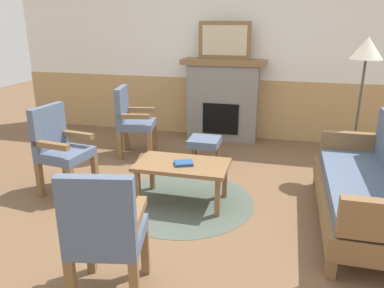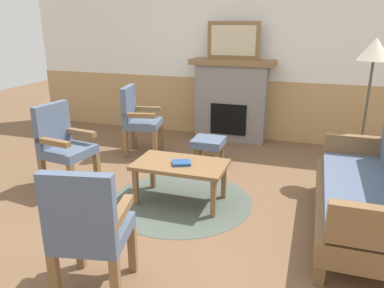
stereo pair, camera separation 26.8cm
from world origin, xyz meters
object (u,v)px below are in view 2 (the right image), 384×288
at_px(book_on_table, 182,163).
at_px(armchair_by_window_left, 63,143).
at_px(framed_picture, 233,41).
at_px(couch, 365,193).
at_px(fireplace, 231,100).
at_px(armchair_near_fireplace, 138,117).
at_px(floor_lamp_by_couch, 374,59).
at_px(coffee_table, 180,168).
at_px(armchair_front_left, 88,227).
at_px(footstool, 208,144).

xyz_separation_m(book_on_table, armchair_by_window_left, (-1.41, -0.05, 0.08)).
xyz_separation_m(framed_picture, couch, (1.75, -2.40, -1.16)).
height_order(fireplace, couch, fireplace).
height_order(fireplace, armchair_near_fireplace, fireplace).
height_order(framed_picture, floor_lamp_by_couch, framed_picture).
distance_m(fireplace, framed_picture, 0.91).
bearing_deg(coffee_table, couch, -2.82).
distance_m(couch, armchair_front_left, 2.38).
xyz_separation_m(couch, floor_lamp_by_couch, (0.07, 1.31, 1.05)).
xyz_separation_m(coffee_table, armchair_by_window_left, (-1.38, -0.08, 0.15)).
bearing_deg(armchair_by_window_left, armchair_front_left, -48.82).
height_order(fireplace, armchair_front_left, fireplace).
relative_size(couch, armchair_front_left, 1.84).
distance_m(footstool, armchair_near_fireplace, 1.11).
bearing_deg(footstool, couch, -34.42).
relative_size(fireplace, couch, 0.72).
height_order(coffee_table, armchair_by_window_left, armchair_by_window_left).
bearing_deg(couch, floor_lamp_by_couch, 86.82).
relative_size(fireplace, footstool, 3.25).
bearing_deg(armchair_front_left, floor_lamp_by_couch, 54.84).
bearing_deg(framed_picture, armchair_by_window_left, -120.47).
relative_size(footstool, floor_lamp_by_couch, 0.24).
distance_m(couch, armchair_near_fireplace, 3.16).
bearing_deg(book_on_table, fireplace, 90.03).
height_order(coffee_table, footstool, coffee_table).
bearing_deg(floor_lamp_by_couch, armchair_near_fireplace, 179.55).
distance_m(armchair_by_window_left, floor_lamp_by_couch, 3.60).
relative_size(couch, footstool, 4.50).
height_order(footstool, armchair_near_fireplace, armchair_near_fireplace).
bearing_deg(coffee_table, book_on_table, -50.49).
relative_size(fireplace, armchair_by_window_left, 1.33).
distance_m(framed_picture, coffee_table, 2.59).
xyz_separation_m(armchair_front_left, floor_lamp_by_couch, (1.95, 2.76, 0.91)).
bearing_deg(couch, armchair_front_left, -142.16).
bearing_deg(armchair_by_window_left, fireplace, 59.53).
relative_size(coffee_table, armchair_near_fireplace, 0.98).
distance_m(framed_picture, armchair_front_left, 3.99).
xyz_separation_m(fireplace, coffee_table, (-0.02, -2.31, -0.27)).
height_order(fireplace, floor_lamp_by_couch, floor_lamp_by_couch).
xyz_separation_m(couch, armchair_front_left, (-1.87, -1.46, 0.14)).
bearing_deg(floor_lamp_by_couch, armchair_by_window_left, -158.08).
bearing_deg(armchair_by_window_left, coffee_table, 3.24).
bearing_deg(framed_picture, couch, -53.89).
bearing_deg(framed_picture, footstool, -92.00).
relative_size(fireplace, armchair_near_fireplace, 1.33).
bearing_deg(fireplace, floor_lamp_by_couch, -30.89).
bearing_deg(book_on_table, armchair_near_fireplace, 131.21).
bearing_deg(armchair_by_window_left, couch, -0.16).
distance_m(fireplace, armchair_front_left, 3.86).
xyz_separation_m(framed_picture, armchair_front_left, (-0.12, -3.86, -1.02)).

